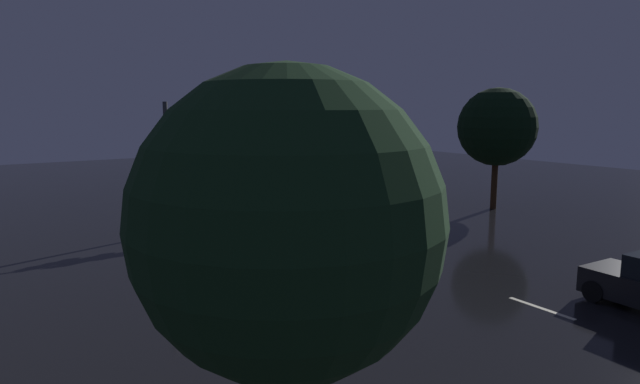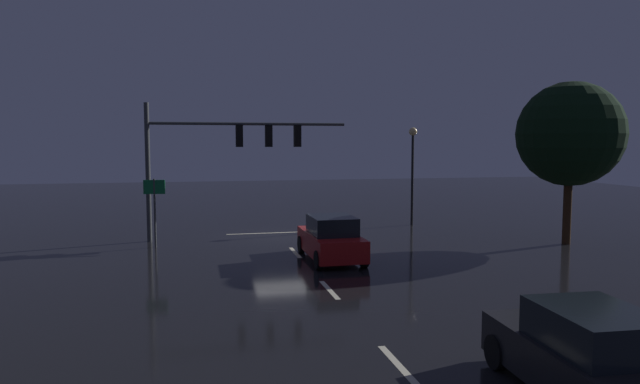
# 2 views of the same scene
# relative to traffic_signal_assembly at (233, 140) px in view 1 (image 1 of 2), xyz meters

# --- Properties ---
(ground_plane) EXTENTS (80.00, 80.00, 0.00)m
(ground_plane) POSITION_rel_traffic_signal_assembly_xyz_m (-2.56, 0.03, -4.33)
(ground_plane) COLOR black
(traffic_signal_assembly) EXTENTS (9.22, 0.47, 6.26)m
(traffic_signal_assembly) POSITION_rel_traffic_signal_assembly_xyz_m (0.00, 0.00, 0.00)
(traffic_signal_assembly) COLOR #383A3D
(traffic_signal_assembly) RESTS_ON ground_plane
(lane_dash_far) EXTENTS (0.16, 2.20, 0.01)m
(lane_dash_far) POSITION_rel_traffic_signal_assembly_xyz_m (-2.56, 4.03, -4.33)
(lane_dash_far) COLOR beige
(lane_dash_far) RESTS_ON ground_plane
(lane_dash_mid) EXTENTS (0.16, 2.20, 0.01)m
(lane_dash_mid) POSITION_rel_traffic_signal_assembly_xyz_m (-2.56, 10.03, -4.33)
(lane_dash_mid) COLOR beige
(lane_dash_mid) RESTS_ON ground_plane
(lane_dash_near) EXTENTS (0.16, 2.20, 0.01)m
(lane_dash_near) POSITION_rel_traffic_signal_assembly_xyz_m (-2.56, 16.03, -4.33)
(lane_dash_near) COLOR beige
(lane_dash_near) RESTS_ON ground_plane
(stop_bar) EXTENTS (5.00, 0.16, 0.01)m
(stop_bar) POSITION_rel_traffic_signal_assembly_xyz_m (-2.56, -1.18, -4.33)
(stop_bar) COLOR beige
(stop_bar) RESTS_ON ground_plane
(car_approaching) EXTENTS (1.92, 4.38, 1.70)m
(car_approaching) POSITION_rel_traffic_signal_assembly_xyz_m (-3.66, 5.68, -3.54)
(car_approaching) COLOR maroon
(car_approaching) RESTS_ON ground_plane
(street_lamp_left_kerb) EXTENTS (0.44, 0.44, 5.29)m
(street_lamp_left_kerb) POSITION_rel_traffic_signal_assembly_xyz_m (-10.12, -2.27, -0.65)
(street_lamp_left_kerb) COLOR black
(street_lamp_left_kerb) RESTS_ON ground_plane
(route_sign) EXTENTS (0.90, 0.17, 2.95)m
(route_sign) POSITION_rel_traffic_signal_assembly_xyz_m (3.08, 1.60, -2.21)
(route_sign) COLOR #383A3D
(route_sign) RESTS_ON ground_plane
(tree_left_near) EXTENTS (4.56, 4.56, 7.13)m
(tree_left_near) POSITION_rel_traffic_signal_assembly_xyz_m (-14.62, 4.69, 0.51)
(tree_left_near) COLOR #382314
(tree_left_near) RESTS_ON ground_plane
(tree_right_near) EXTENTS (4.43, 4.43, 6.64)m
(tree_right_near) POSITION_rel_traffic_signal_assembly_xyz_m (7.93, 18.81, 0.08)
(tree_right_near) COLOR #382314
(tree_right_near) RESTS_ON ground_plane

